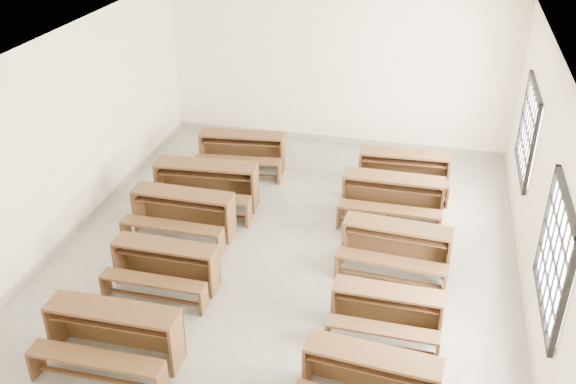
% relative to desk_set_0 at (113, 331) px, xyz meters
% --- Properties ---
extents(room, '(8.50, 8.50, 3.20)m').
position_rel_desk_set_0_xyz_m(room, '(1.55, 2.88, 1.72)').
color(room, gray).
rests_on(room, ground).
extents(desk_set_0, '(1.64, 0.86, 0.73)m').
position_rel_desk_set_0_xyz_m(desk_set_0, '(0.00, 0.00, 0.00)').
color(desk_set_0, brown).
rests_on(desk_set_0, ground).
extents(desk_set_1, '(1.49, 0.78, 0.67)m').
position_rel_desk_set_0_xyz_m(desk_set_1, '(0.01, 1.53, -0.04)').
color(desk_set_1, brown).
rests_on(desk_set_1, ground).
extents(desk_set_2, '(1.64, 0.86, 0.73)m').
position_rel_desk_set_0_xyz_m(desk_set_2, '(-0.27, 2.90, -0.00)').
color(desk_set_2, brown).
rests_on(desk_set_2, ground).
extents(desk_set_3, '(1.81, 1.04, 0.79)m').
position_rel_desk_set_0_xyz_m(desk_set_3, '(-0.23, 3.84, 0.03)').
color(desk_set_3, brown).
rests_on(desk_set_3, ground).
extents(desk_set_4, '(1.69, 1.01, 0.73)m').
position_rel_desk_set_0_xyz_m(desk_set_4, '(-0.05, 5.37, -0.01)').
color(desk_set_4, brown).
rests_on(desk_set_4, ground).
extents(desk_set_5, '(1.58, 0.92, 0.68)m').
position_rel_desk_set_0_xyz_m(desk_set_5, '(3.10, 0.03, -0.03)').
color(desk_set_5, brown).
rests_on(desk_set_5, ground).
extents(desk_set_6, '(1.41, 0.74, 0.63)m').
position_rel_desk_set_0_xyz_m(desk_set_6, '(3.15, 1.28, -0.06)').
color(desk_set_6, brown).
rests_on(desk_set_6, ground).
extents(desk_set_7, '(1.63, 0.92, 0.71)m').
position_rel_desk_set_0_xyz_m(desk_set_7, '(3.13, 2.75, -0.01)').
color(desk_set_7, brown).
rests_on(desk_set_7, ground).
extents(desk_set_8, '(1.67, 0.87, 0.75)m').
position_rel_desk_set_0_xyz_m(desk_set_8, '(2.93, 4.19, 0.01)').
color(desk_set_8, brown).
rests_on(desk_set_8, ground).
extents(desk_set_9, '(1.64, 0.91, 0.72)m').
position_rel_desk_set_0_xyz_m(desk_set_9, '(3.03, 5.25, -0.01)').
color(desk_set_9, brown).
rests_on(desk_set_9, ground).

